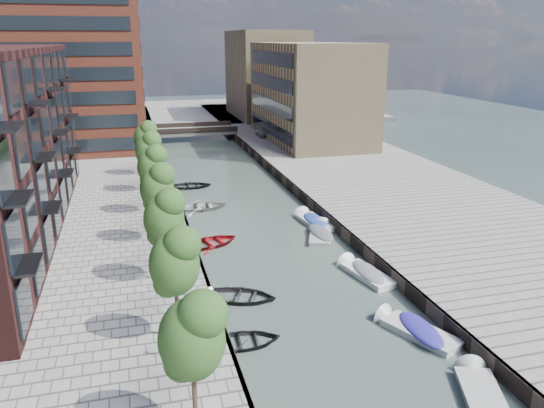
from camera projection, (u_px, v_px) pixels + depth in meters
name	position (u px, v px, depth m)	size (l,w,h in m)	color
water	(233.00, 192.00, 56.25)	(300.00, 300.00, 0.00)	#38473F
quay_right	(371.00, 178.00, 60.09)	(20.00, 140.00, 1.00)	gray
quay_wall_left	(175.00, 192.00, 54.58)	(0.25, 140.00, 1.00)	#332823
quay_wall_right	(288.00, 184.00, 57.62)	(0.25, 140.00, 1.00)	#332823
far_closure	(178.00, 113.00, 111.35)	(80.00, 40.00, 1.00)	gray
tower	(68.00, 35.00, 70.24)	(18.00, 18.00, 30.00)	brown
tan_block_near	(310.00, 92.00, 78.10)	(12.00, 25.00, 14.00)	tan
tan_block_far	(265.00, 74.00, 101.75)	(12.00, 20.00, 16.00)	tan
bridge	(194.00, 131.00, 85.30)	(13.00, 6.00, 1.30)	gray
tree_0	(192.00, 334.00, 19.39)	(2.50, 2.50, 5.95)	#382619
tree_1	(174.00, 260.00, 25.83)	(2.50, 2.50, 5.95)	#382619
tree_2	(164.00, 216.00, 32.28)	(2.50, 2.50, 5.95)	#382619
tree_3	(157.00, 186.00, 38.73)	(2.50, 2.50, 5.95)	#382619
tree_4	(152.00, 165.00, 45.17)	(2.50, 2.50, 5.95)	#382619
tree_5	(148.00, 149.00, 51.62)	(2.50, 2.50, 5.95)	#382619
tree_6	(145.00, 137.00, 58.07)	(2.50, 2.50, 5.95)	#382619
lamp_0	(211.00, 319.00, 23.93)	(0.24, 0.24, 4.12)	black
lamp_1	(177.00, 212.00, 38.67)	(0.24, 0.24, 4.12)	black
lamp_2	(162.00, 164.00, 53.40)	(0.24, 0.24, 4.12)	black
sloop_0	(242.00, 300.00, 33.16)	(3.18, 4.45, 0.92)	black
sloop_1	(244.00, 344.00, 28.33)	(2.88, 4.03, 0.84)	black
sloop_2	(212.00, 245.00, 41.90)	(3.21, 4.50, 0.93)	maroon
sloop_3	(201.00, 210.00, 50.57)	(3.61, 5.05, 1.05)	#B7B7B5
sloop_4	(191.00, 188.00, 57.98)	(3.16, 4.43, 0.92)	black
motorboat_0	(413.00, 330.00, 29.37)	(3.49, 5.09, 1.61)	silver
motorboat_1	(364.00, 273.00, 36.52)	(2.63, 5.06, 1.61)	white
motorboat_2	(480.00, 394.00, 24.25)	(3.28, 5.12, 1.62)	#ADADAB
motorboat_3	(312.00, 221.00, 46.78)	(2.32, 5.18, 1.67)	silver
motorboat_4	(321.00, 234.00, 43.79)	(3.40, 5.20, 1.64)	#AEAFAC
car	(262.00, 132.00, 82.39)	(1.62, 4.02, 1.37)	#9A9E9F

